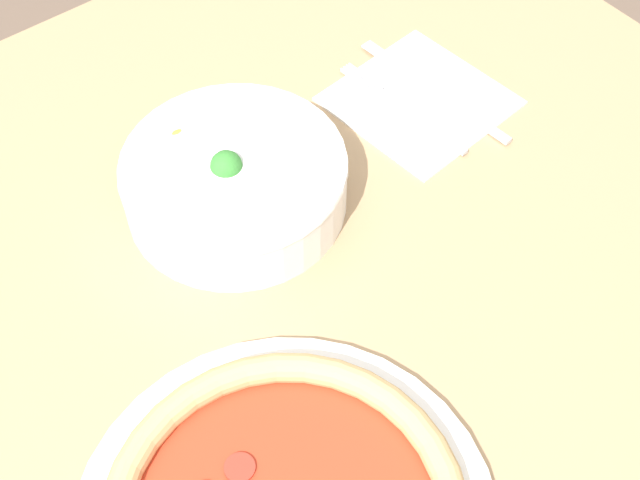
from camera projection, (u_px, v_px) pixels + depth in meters
The scene contains 5 objects.
dining_table at pixel (223, 339), 0.94m from camera, with size 1.26×0.91×0.77m.
bowl at pixel (235, 180), 0.89m from camera, with size 0.23×0.23×0.08m.
napkin at pixel (420, 101), 1.01m from camera, with size 0.19×0.19×0.00m.
fork at pixel (404, 109), 1.00m from camera, with size 0.03×0.19×0.00m.
knife at pixel (440, 95), 1.01m from camera, with size 0.03×0.22×0.01m.
Camera 1 is at (-0.22, -0.45, 1.48)m, focal length 50.00 mm.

